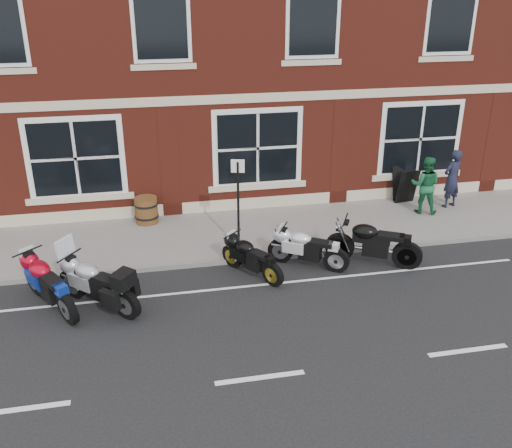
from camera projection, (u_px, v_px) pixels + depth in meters
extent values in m
plane|color=black|center=(232.00, 292.00, 12.68)|extent=(80.00, 80.00, 0.00)
cube|color=slate|center=(214.00, 235.00, 15.36)|extent=(30.00, 3.00, 0.12)
cube|color=slate|center=(223.00, 261.00, 13.94)|extent=(30.00, 0.16, 0.12)
cylinder|color=black|center=(75.00, 283.00, 12.38)|extent=(0.60, 0.58, 0.69)
cylinder|color=black|center=(128.00, 303.00, 11.61)|extent=(0.60, 0.58, 0.69)
cube|color=black|center=(96.00, 277.00, 11.88)|extent=(0.80, 0.79, 0.24)
ellipsoid|color=#A1A1A5|center=(90.00, 269.00, 11.90)|extent=(0.71, 0.70, 0.35)
cube|color=black|center=(111.00, 278.00, 11.63)|extent=(0.62, 0.61, 0.11)
cube|color=silver|center=(70.00, 246.00, 12.01)|extent=(0.35, 0.36, 0.49)
cylinder|color=black|center=(36.00, 279.00, 12.52)|extent=(0.49, 0.68, 0.71)
cylinder|color=black|center=(69.00, 308.00, 11.44)|extent=(0.49, 0.68, 0.71)
cube|color=black|center=(48.00, 276.00, 11.87)|extent=(0.68, 0.89, 0.24)
ellipsoid|color=#A2061A|center=(44.00, 268.00, 11.93)|extent=(0.66, 0.73, 0.35)
cube|color=black|center=(57.00, 280.00, 11.54)|extent=(0.56, 0.67, 0.11)
cylinder|color=black|center=(233.00, 255.00, 13.71)|extent=(0.43, 0.55, 0.59)
cylinder|color=black|center=(274.00, 274.00, 12.86)|extent=(0.43, 0.55, 0.59)
cube|color=black|center=(251.00, 252.00, 13.19)|extent=(0.59, 0.73, 0.20)
ellipsoid|color=black|center=(247.00, 246.00, 13.24)|extent=(0.56, 0.61, 0.29)
cube|color=black|center=(263.00, 254.00, 12.93)|extent=(0.48, 0.55, 0.09)
cylinder|color=black|center=(281.00, 250.00, 13.94)|extent=(0.59, 0.44, 0.62)
cylinder|color=black|center=(337.00, 260.00, 13.47)|extent=(0.59, 0.44, 0.62)
cube|color=black|center=(307.00, 242.00, 13.59)|extent=(0.77, 0.62, 0.21)
ellipsoid|color=silver|center=(301.00, 237.00, 13.59)|extent=(0.64, 0.59, 0.31)
cube|color=black|center=(323.00, 242.00, 13.43)|extent=(0.58, 0.50, 0.10)
cylinder|color=black|center=(340.00, 246.00, 14.05)|extent=(0.69, 0.48, 0.71)
cylinder|color=black|center=(407.00, 255.00, 13.60)|extent=(0.69, 0.48, 0.71)
cube|color=black|center=(372.00, 236.00, 13.69)|extent=(0.91, 0.67, 0.25)
ellipsoid|color=black|center=(365.00, 230.00, 13.68)|extent=(0.74, 0.66, 0.36)
cube|color=black|center=(391.00, 235.00, 13.53)|extent=(0.68, 0.55, 0.11)
imported|color=black|center=(452.00, 179.00, 16.76)|extent=(0.74, 0.62, 1.75)
imported|color=#195931|center=(425.00, 185.00, 16.36)|extent=(1.02, 0.94, 1.68)
cylinder|color=#533516|center=(146.00, 210.00, 15.86)|extent=(0.63, 0.63, 0.74)
cylinder|color=black|center=(147.00, 216.00, 15.93)|extent=(0.66, 0.66, 0.05)
cylinder|color=black|center=(146.00, 204.00, 15.78)|extent=(0.66, 0.66, 0.05)
cylinder|color=black|center=(238.00, 206.00, 14.10)|extent=(0.06, 0.06, 2.26)
cube|color=silver|center=(238.00, 166.00, 13.69)|extent=(0.32, 0.10, 0.33)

